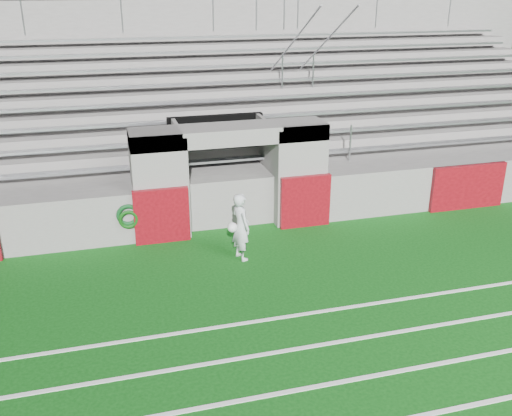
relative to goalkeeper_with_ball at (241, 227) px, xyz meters
name	(u,v)px	position (x,y,z in m)	size (l,w,h in m)	color
ground	(270,291)	(0.21, -1.59, -0.78)	(90.00, 90.00, 0.00)	#0B440E
stadium_structure	(199,128)	(0.21, 6.38, 0.71)	(26.00, 8.48, 5.42)	slate
goalkeeper_with_ball	(241,227)	(0.00, 0.00, 0.00)	(0.60, 0.65, 1.55)	silver
hose_coil	(128,217)	(-2.36, 1.34, -0.04)	(0.54, 0.14, 0.59)	#0C3E17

